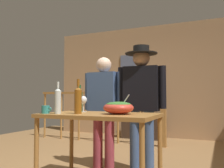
# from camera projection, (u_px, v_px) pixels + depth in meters

# --- Properties ---
(back_wall) EXTENTS (5.72, 0.10, 2.74)m
(back_wall) POSITION_uv_depth(u_px,v_px,m) (162.00, 81.00, 6.08)
(back_wall) COLOR tan
(back_wall) RESTS_ON ground_plane
(framed_picture) EXTENTS (0.42, 0.03, 0.53)m
(framed_picture) POSITION_uv_depth(u_px,v_px,m) (128.00, 65.00, 6.40)
(framed_picture) COLOR slate
(stair_railing) EXTENTS (2.97, 0.10, 1.14)m
(stair_railing) POSITION_uv_depth(u_px,v_px,m) (117.00, 110.00, 5.25)
(stair_railing) COLOR #9E6B33
(stair_railing) RESTS_ON ground_plane
(tv_console) EXTENTS (0.90, 0.40, 0.54)m
(tv_console) POSITION_uv_depth(u_px,v_px,m) (142.00, 127.00, 5.87)
(tv_console) COLOR #38281E
(tv_console) RESTS_ON ground_plane
(flat_screen_tv) EXTENTS (0.65, 0.12, 0.50)m
(flat_screen_tv) POSITION_uv_depth(u_px,v_px,m) (141.00, 103.00, 5.87)
(flat_screen_tv) COLOR black
(flat_screen_tv) RESTS_ON tv_console
(serving_table) EXTENTS (1.23, 0.74, 0.79)m
(serving_table) POSITION_uv_depth(u_px,v_px,m) (100.00, 122.00, 2.68)
(serving_table) COLOR #9E6B33
(serving_table) RESTS_ON ground_plane
(salad_bowl) EXTENTS (0.32, 0.32, 0.21)m
(salad_bowl) POSITION_uv_depth(u_px,v_px,m) (118.00, 107.00, 2.59)
(salad_bowl) COLOR #CC3D2D
(salad_bowl) RESTS_ON serving_table
(wine_glass) EXTENTS (0.09, 0.09, 0.19)m
(wine_glass) POSITION_uv_depth(u_px,v_px,m) (83.00, 101.00, 2.97)
(wine_glass) COLOR silver
(wine_glass) RESTS_ON serving_table
(wine_bottle_amber) EXTENTS (0.08, 0.08, 0.37)m
(wine_bottle_amber) POSITION_uv_depth(u_px,v_px,m) (78.00, 99.00, 2.65)
(wine_bottle_amber) COLOR brown
(wine_bottle_amber) RESTS_ON serving_table
(wine_bottle_green) EXTENTS (0.07, 0.07, 0.33)m
(wine_bottle_green) POSITION_uv_depth(u_px,v_px,m) (80.00, 100.00, 3.09)
(wine_bottle_green) COLOR #1E5628
(wine_bottle_green) RESTS_ON serving_table
(wine_bottle_clear) EXTENTS (0.07, 0.07, 0.34)m
(wine_bottle_clear) POSITION_uv_depth(u_px,v_px,m) (58.00, 100.00, 2.65)
(wine_bottle_clear) COLOR silver
(wine_bottle_clear) RESTS_ON serving_table
(mug_teal) EXTENTS (0.12, 0.09, 0.09)m
(mug_teal) POSITION_uv_depth(u_px,v_px,m) (46.00, 110.00, 2.67)
(mug_teal) COLOR teal
(mug_teal) RESTS_ON serving_table
(person_standing_left) EXTENTS (0.60, 0.25, 1.52)m
(person_standing_left) POSITION_uv_depth(u_px,v_px,m) (104.00, 103.00, 3.39)
(person_standing_left) COLOR #9E3842
(person_standing_left) RESTS_ON ground_plane
(person_standing_right) EXTENTS (0.63, 0.42, 1.63)m
(person_standing_right) POSITION_uv_depth(u_px,v_px,m) (141.00, 97.00, 3.18)
(person_standing_right) COLOR #3D5684
(person_standing_right) RESTS_ON ground_plane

